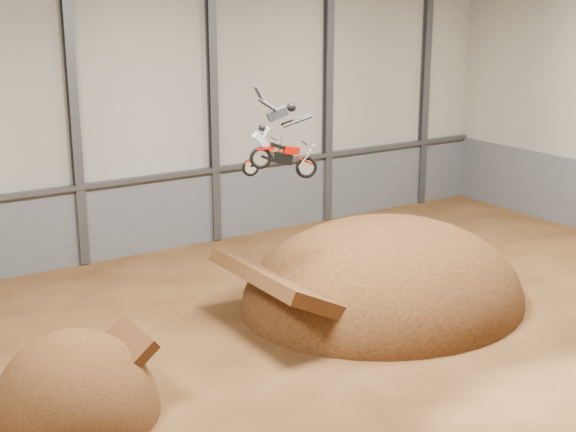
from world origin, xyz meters
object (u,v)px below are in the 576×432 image
object	(u,v)px
landing_ramp	(383,302)
fmx_rider_a	(270,144)
fmx_rider_b	(281,134)
takeoff_ramp	(78,410)

from	to	relation	value
landing_ramp	fmx_rider_a	size ratio (longest dim) A/B	5.96
fmx_rider_b	landing_ramp	bearing A→B (deg)	25.74
takeoff_ramp	landing_ramp	world-z (taller)	landing_ramp
landing_ramp	fmx_rider_b	world-z (taller)	fmx_rider_b
landing_ramp	fmx_rider_a	distance (m)	8.14
landing_ramp	fmx_rider_a	xyz separation A→B (m)	(-4.66, 0.81, 6.62)
landing_ramp	fmx_rider_b	size ratio (longest dim) A/B	3.70
fmx_rider_a	fmx_rider_b	distance (m)	1.28
takeoff_ramp	fmx_rider_a	size ratio (longest dim) A/B	2.79
fmx_rider_a	takeoff_ramp	bearing A→B (deg)	-149.35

